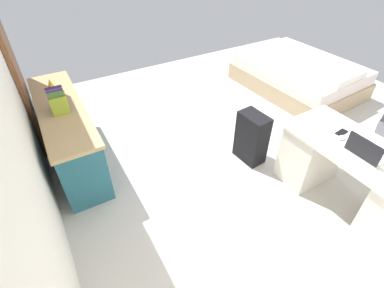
{
  "coord_description": "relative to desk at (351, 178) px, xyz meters",
  "views": [
    {
      "loc": [
        -2.05,
        2.23,
        2.43
      ],
      "look_at": [
        -0.1,
        1.12,
        0.6
      ],
      "focal_mm": 27.3,
      "sensor_mm": 36.0,
      "label": 1
    }
  ],
  "objects": [
    {
      "name": "ground_plane",
      "position": [
        1.09,
        0.1,
        -0.38
      ],
      "size": [
        6.06,
        6.06,
        0.0
      ],
      "primitive_type": "plane",
      "color": "beige"
    },
    {
      "name": "wall_back",
      "position": [
        1.09,
        2.63,
        0.89
      ],
      "size": [
        4.4,
        0.1,
        2.53
      ],
      "primitive_type": "cube",
      "color": "white",
      "rests_on": "ground_plane"
    },
    {
      "name": "door_wooden",
      "position": [
        2.74,
        2.55,
        0.64
      ],
      "size": [
        0.88,
        0.05,
        2.04
      ],
      "primitive_type": "cube",
      "color": "brown",
      "rests_on": "ground_plane"
    },
    {
      "name": "desk",
      "position": [
        0.0,
        0.0,
        0.0
      ],
      "size": [
        1.45,
        0.69,
        0.72
      ],
      "color": "silver",
      "rests_on": "ground_plane"
    },
    {
      "name": "credenza",
      "position": [
        2.11,
        2.25,
        -0.01
      ],
      "size": [
        1.8,
        0.48,
        0.74
      ],
      "color": "#235B6B",
      "rests_on": "ground_plane"
    },
    {
      "name": "bed",
      "position": [
        2.07,
        -1.43,
        -0.13
      ],
      "size": [
        1.99,
        1.53,
        0.58
      ],
      "color": "tan",
      "rests_on": "ground_plane"
    },
    {
      "name": "suitcase_black",
      "position": [
        1.04,
        0.39,
        -0.06
      ],
      "size": [
        0.38,
        0.25,
        0.63
      ],
      "primitive_type": "cube",
      "rotation": [
        0.0,
        0.0,
        0.09
      ],
      "color": "black",
      "rests_on": "ground_plane"
    },
    {
      "name": "laptop",
      "position": [
        -0.04,
        0.07,
        0.39
      ],
      "size": [
        0.31,
        0.23,
        0.21
      ],
      "color": "silver",
      "rests_on": "desk"
    },
    {
      "name": "computer_mouse",
      "position": [
        0.22,
        0.03,
        0.36
      ],
      "size": [
        0.06,
        0.1,
        0.03
      ],
      "primitive_type": "ellipsoid",
      "rotation": [
        0.0,
        0.0,
        0.02
      ],
      "color": "white",
      "rests_on": "desk"
    },
    {
      "name": "cell_phone_by_mouse",
      "position": [
        0.29,
        -0.05,
        0.35
      ],
      "size": [
        0.08,
        0.14,
        0.01
      ],
      "primitive_type": "cube",
      "rotation": [
        0.0,
        0.0,
        0.12
      ],
      "color": "black",
      "rests_on": "desk"
    },
    {
      "name": "book_row",
      "position": [
        2.04,
        2.25,
        0.47
      ],
      "size": [
        0.23,
        0.17,
        0.24
      ],
      "color": "#8EA92D",
      "rests_on": "credenza"
    },
    {
      "name": "figurine_small",
      "position": [
        2.61,
        2.25,
        0.41
      ],
      "size": [
        0.08,
        0.08,
        0.11
      ],
      "primitive_type": "cone",
      "color": "gold",
      "rests_on": "credenza"
    }
  ]
}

